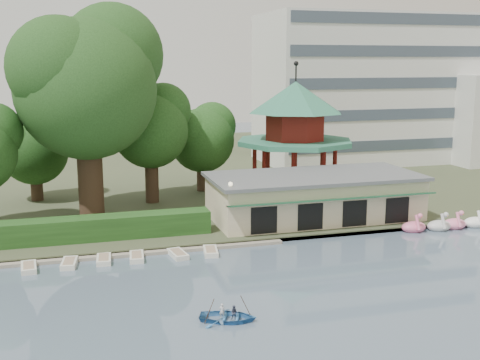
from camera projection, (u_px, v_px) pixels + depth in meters
name	position (u px, v px, depth m)	size (l,w,h in m)	color
ground_plane	(301.00, 345.00, 30.37)	(220.00, 220.00, 0.00)	slate
shore	(154.00, 169.00, 79.34)	(220.00, 70.00, 0.40)	#424930
embankment	(218.00, 244.00, 46.65)	(220.00, 0.60, 0.30)	gray
dock	(57.00, 259.00, 43.29)	(34.00, 1.60, 0.24)	gray
boathouse	(314.00, 196.00, 53.35)	(18.60, 9.39, 3.90)	beige
pavilion	(295.00, 126.00, 62.35)	(12.40, 12.40, 13.50)	beige
office_building	(390.00, 94.00, 83.57)	(38.00, 18.00, 20.00)	silver
hedge	(15.00, 234.00, 45.35)	(30.00, 2.00, 1.80)	#234C1B
lamp_post	(231.00, 198.00, 48.04)	(0.36, 0.36, 4.28)	black
big_tree	(87.00, 78.00, 52.09)	(13.54, 12.61, 18.90)	#3A281C
small_trees	(60.00, 144.00, 55.86)	(40.16, 16.85, 11.68)	#3A281C
moored_rowboats	(26.00, 267.00, 41.40)	(27.61, 2.77, 0.36)	silver
rowboat_with_passengers	(228.00, 313.00, 33.12)	(5.30, 4.60, 2.01)	teal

